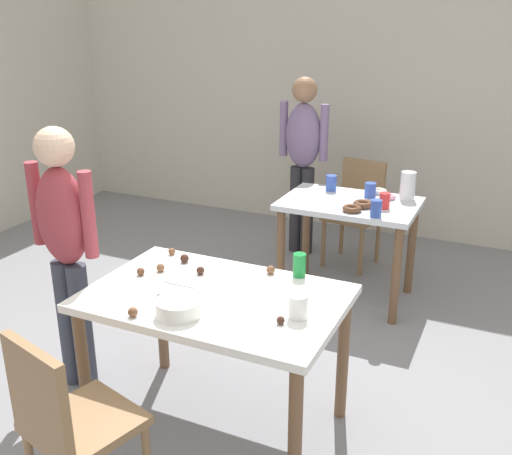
{
  "coord_description": "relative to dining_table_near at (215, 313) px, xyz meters",
  "views": [
    {
      "loc": [
        1.39,
        -2.29,
        2.01
      ],
      "look_at": [
        0.11,
        0.49,
        0.9
      ],
      "focal_mm": 41.45,
      "sensor_mm": 36.0,
      "label": 1
    }
  ],
  "objects": [
    {
      "name": "fork_near",
      "position": [
        -0.21,
        0.02,
        0.1
      ],
      "size": [
        0.17,
        0.02,
        0.01
      ],
      "primitive_type": "cube",
      "color": "silver",
      "rests_on": "dining_table_near"
    },
    {
      "name": "person_adult_far",
      "position": [
        -0.46,
        2.41,
        0.27
      ],
      "size": [
        0.46,
        0.24,
        1.53
      ],
      "color": "#28282D",
      "rests_on": "ground_plane"
    },
    {
      "name": "cake_ball_6",
      "position": [
        -0.33,
        0.27,
        0.12
      ],
      "size": [
        0.05,
        0.05,
        0.05
      ],
      "primitive_type": "sphere",
      "color": "#3D2319",
      "rests_on": "dining_table_near"
    },
    {
      "name": "cup_near_0",
      "position": [
        0.44,
        -0.05,
        0.15
      ],
      "size": [
        0.09,
        0.09,
        0.11
      ],
      "primitive_type": "cylinder",
      "color": "white",
      "rests_on": "dining_table_near"
    },
    {
      "name": "donut_far_0",
      "position": [
        0.4,
        1.88,
        0.11
      ],
      "size": [
        0.11,
        0.11,
        0.03
      ],
      "primitive_type": "torus",
      "color": "pink",
      "rests_on": "dining_table_far"
    },
    {
      "name": "cup_far_3",
      "position": [
        0.43,
        1.65,
        0.15
      ],
      "size": [
        0.07,
        0.07,
        0.11
      ],
      "primitive_type": "cylinder",
      "color": "red",
      "rests_on": "dining_table_far"
    },
    {
      "name": "cake_ball_2",
      "position": [
        -0.19,
        -0.17,
        0.12
      ],
      "size": [
        0.04,
        0.04,
        0.04
      ],
      "primitive_type": "sphere",
      "color": "#3D2319",
      "rests_on": "dining_table_near"
    },
    {
      "name": "ground_plane",
      "position": [
        -0.15,
        0.07,
        -0.65
      ],
      "size": [
        6.4,
        6.4,
        0.0
      ],
      "primitive_type": "plane",
      "color": "gray"
    },
    {
      "name": "cake_ball_0",
      "position": [
        -0.38,
        0.12,
        0.12
      ],
      "size": [
        0.04,
        0.04,
        0.04
      ],
      "primitive_type": "sphere",
      "color": "brown",
      "rests_on": "dining_table_near"
    },
    {
      "name": "cup_far_2",
      "position": [
        0.42,
        1.45,
        0.16
      ],
      "size": [
        0.07,
        0.07,
        0.12
      ],
      "primitive_type": "cylinder",
      "color": "#3351B2",
      "rests_on": "dining_table_far"
    },
    {
      "name": "cake_ball_4",
      "position": [
        -0.45,
        0.03,
        0.12
      ],
      "size": [
        0.04,
        0.04,
        0.04
      ],
      "primitive_type": "sphere",
      "color": "brown",
      "rests_on": "dining_table_near"
    },
    {
      "name": "donut_far_2",
      "position": [
        0.28,
        1.62,
        0.12
      ],
      "size": [
        0.14,
        0.14,
        0.04
      ],
      "primitive_type": "torus",
      "color": "brown",
      "rests_on": "dining_table_far"
    },
    {
      "name": "soda_can",
      "position": [
        0.29,
        0.36,
        0.16
      ],
      "size": [
        0.07,
        0.07,
        0.12
      ],
      "primitive_type": "cylinder",
      "color": "#198438",
      "rests_on": "dining_table_near"
    },
    {
      "name": "cake_ball_3",
      "position": [
        0.15,
        0.33,
        0.12
      ],
      "size": [
        0.05,
        0.05,
        0.05
      ],
      "primitive_type": "sphere",
      "color": "brown",
      "rests_on": "dining_table_near"
    },
    {
      "name": "dining_table_near",
      "position": [
        0.0,
        0.0,
        0.0
      ],
      "size": [
        1.22,
        0.8,
        0.75
      ],
      "color": "white",
      "rests_on": "ground_plane"
    },
    {
      "name": "person_girl_near",
      "position": [
        -0.89,
        -0.01,
        0.24
      ],
      "size": [
        0.45,
        0.23,
        1.49
      ],
      "color": "#383D4C",
      "rests_on": "ground_plane"
    },
    {
      "name": "chair_far_table",
      "position": [
        0.04,
        2.4,
        -0.16
      ],
      "size": [
        0.46,
        0.46,
        0.87
      ],
      "color": "olive",
      "rests_on": "ground_plane"
    },
    {
      "name": "donut_far_3",
      "position": [
        0.31,
        1.99,
        0.12
      ],
      "size": [
        0.12,
        0.12,
        0.04
      ],
      "primitive_type": "torus",
      "color": "white",
      "rests_on": "dining_table_far"
    },
    {
      "name": "cup_far_1",
      "position": [
        -0.04,
        1.92,
        0.16
      ],
      "size": [
        0.08,
        0.08,
        0.12
      ],
      "primitive_type": "cylinder",
      "color": "#3351B2",
      "rests_on": "dining_table_far"
    },
    {
      "name": "wall_back",
      "position": [
        -0.15,
        3.27,
        0.65
      ],
      "size": [
        6.4,
        0.1,
        2.6
      ],
      "primitive_type": "cube",
      "color": "beige",
      "rests_on": "ground_plane"
    },
    {
      "name": "cup_far_0",
      "position": [
        0.27,
        1.87,
        0.15
      ],
      "size": [
        0.08,
        0.08,
        0.11
      ],
      "primitive_type": "cylinder",
      "color": "#3351B2",
      "rests_on": "dining_table_far"
    },
    {
      "name": "dining_table_far",
      "position": [
        0.16,
        1.71,
        -0.03
      ],
      "size": [
        0.96,
        0.65,
        0.75
      ],
      "color": "silver",
      "rests_on": "ground_plane"
    },
    {
      "name": "cake_ball_1",
      "position": [
        0.39,
        -0.13,
        0.12
      ],
      "size": [
        0.04,
        0.04,
        0.04
      ],
      "primitive_type": "sphere",
      "color": "#3D2319",
      "rests_on": "dining_table_near"
    },
    {
      "name": "cake_ball_5",
      "position": [
        -0.18,
        0.17,
        0.12
      ],
      "size": [
        0.04,
        0.04,
        0.04
      ],
      "primitive_type": "sphere",
      "color": "#3D2319",
      "rests_on": "dining_table_near"
    },
    {
      "name": "donut_far_1",
      "position": [
        0.24,
        1.49,
        0.12
      ],
      "size": [
        0.13,
        0.13,
        0.04
      ],
      "primitive_type": "torus",
      "color": "brown",
      "rests_on": "dining_table_far"
    },
    {
      "name": "cake_ball_8",
      "position": [
        -0.45,
        0.33,
        0.12
      ],
      "size": [
        0.04,
        0.04,
        0.04
      ],
      "primitive_type": "sphere",
      "color": "brown",
      "rests_on": "dining_table_near"
    },
    {
      "name": "cake_ball_7",
      "position": [
        -0.22,
        -0.34,
        0.12
      ],
      "size": [
        0.05,
        0.05,
        0.05
      ],
      "primitive_type": "sphere",
      "color": "brown",
      "rests_on": "dining_table_near"
    },
    {
      "name": "mixing_bowl",
      "position": [
        -0.05,
        -0.24,
        0.13
      ],
      "size": [
        0.21,
        0.21,
        0.07
      ],
      "primitive_type": "cylinder",
      "color": "white",
      "rests_on": "dining_table_near"
    },
    {
      "name": "pitcher_far",
      "position": [
        0.52,
        1.94,
        0.2
      ],
      "size": [
        0.11,
        0.11,
        0.2
      ],
      "primitive_type": "cylinder",
      "color": "white",
      "rests_on": "dining_table_far"
    },
    {
      "name": "chair_near_table",
      "position": [
        -0.26,
        -0.77,
        -0.16
      ],
      "size": [
        0.49,
        0.49,
        0.87
      ],
      "color": "olive",
      "rests_on": "ground_plane"
    }
  ]
}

